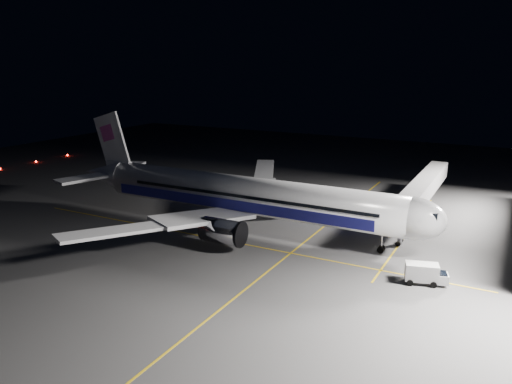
{
  "coord_description": "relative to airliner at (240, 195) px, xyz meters",
  "views": [
    {
      "loc": [
        35.08,
        -62.84,
        24.63
      ],
      "look_at": [
        1.61,
        -0.06,
        6.0
      ],
      "focal_mm": 35.0,
      "sensor_mm": 36.0,
      "label": 1
    }
  ],
  "objects": [
    {
      "name": "guide_line_main",
      "position": [
        11.08,
        0.0,
        -5.16
      ],
      "size": [
        0.25,
        80.0,
        0.01
      ],
      "primitive_type": "cube",
      "color": "gold",
      "rests_on": "ground"
    },
    {
      "name": "guide_line_cross",
      "position": [
        1.08,
        -6.0,
        -5.16
      ],
      "size": [
        70.0,
        0.25,
        0.01
      ],
      "primitive_type": "cube",
      "color": "gold",
      "rests_on": "ground"
    },
    {
      "name": "jet_bridge",
      "position": [
        23.08,
        18.06,
        -0.58
      ],
      "size": [
        3.6,
        34.4,
        6.3
      ],
      "color": "#B2B2B7",
      "rests_on": "ground"
    },
    {
      "name": "guide_line_side",
      "position": [
        23.08,
        10.0,
        -5.16
      ],
      "size": [
        0.25,
        40.0,
        0.01
      ],
      "primitive_type": "cube",
      "color": "gold",
      "rests_on": "ground"
    },
    {
      "name": "airliner",
      "position": [
        0.0,
        0.0,
        0.0
      ],
      "size": [
        61.48,
        54.22,
        16.64
      ],
      "color": "silver",
      "rests_on": "ground"
    },
    {
      "name": "service_truck",
      "position": [
        28.5,
        -7.37,
        -3.88
      ],
      "size": [
        5.02,
        3.1,
        2.4
      ],
      "rotation": [
        0.0,
        0.0,
        0.28
      ],
      "color": "silver",
      "rests_on": "ground"
    },
    {
      "name": "safety_cone_b",
      "position": [
        -3.95,
        13.02,
        -4.83
      ],
      "size": [
        0.45,
        0.45,
        0.68
      ],
      "primitive_type": "cone",
      "color": "#DD4F09",
      "rests_on": "ground"
    },
    {
      "name": "ground",
      "position": [
        1.08,
        0.0,
        -5.16
      ],
      "size": [
        200.0,
        200.0,
        0.0
      ],
      "primitive_type": "plane",
      "color": "#4C4C4F",
      "rests_on": "ground"
    },
    {
      "name": "baggage_tug",
      "position": [
        -0.1,
        16.51,
        -4.37
      ],
      "size": [
        2.72,
        2.37,
        1.72
      ],
      "rotation": [
        0.0,
        0.0,
        -0.23
      ],
      "color": "black",
      "rests_on": "ground"
    },
    {
      "name": "safety_cone_c",
      "position": [
        -2.25,
        4.0,
        -4.85
      ],
      "size": [
        0.42,
        0.42,
        0.63
      ],
      "primitive_type": "cone",
      "color": "#DD4F09",
      "rests_on": "ground"
    },
    {
      "name": "safety_cone_a",
      "position": [
        5.23,
        14.0,
        -4.9
      ],
      "size": [
        0.35,
        0.35,
        0.52
      ],
      "primitive_type": "cone",
      "color": "#DD4F09",
      "rests_on": "ground"
    }
  ]
}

